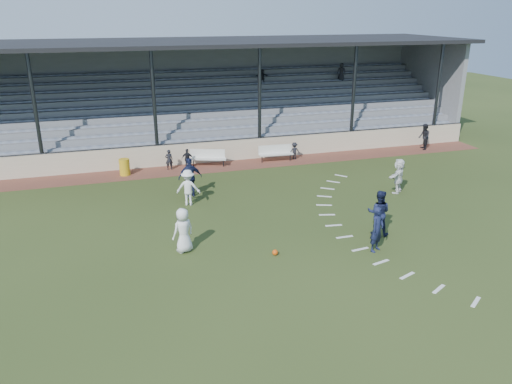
{
  "coord_description": "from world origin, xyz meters",
  "views": [
    {
      "loc": [
        -5.59,
        -15.87,
        8.3
      ],
      "look_at": [
        0.0,
        2.5,
        1.3
      ],
      "focal_mm": 35.0,
      "sensor_mm": 36.0,
      "label": 1
    }
  ],
  "objects_px": {
    "bench_left": "(208,156)",
    "football": "(275,252)",
    "trash_bin": "(125,167)",
    "bench_right": "(276,152)",
    "player_navy_lead": "(377,229)",
    "official": "(424,137)",
    "player_white_lead": "(183,230)"
  },
  "relations": [
    {
      "from": "player_navy_lead",
      "to": "official",
      "type": "relative_size",
      "value": 1.05
    },
    {
      "from": "player_white_lead",
      "to": "official",
      "type": "xyz_separation_m",
      "value": [
        16.76,
        9.73,
        -0.0
      ]
    },
    {
      "from": "bench_right",
      "to": "trash_bin",
      "type": "relative_size",
      "value": 2.3
    },
    {
      "from": "football",
      "to": "official",
      "type": "bearing_deg",
      "value": 38.79
    },
    {
      "from": "player_white_lead",
      "to": "bench_left",
      "type": "bearing_deg",
      "value": -130.07
    },
    {
      "from": "bench_left",
      "to": "official",
      "type": "bearing_deg",
      "value": 17.61
    },
    {
      "from": "bench_right",
      "to": "player_white_lead",
      "type": "bearing_deg",
      "value": -121.16
    },
    {
      "from": "football",
      "to": "player_white_lead",
      "type": "distance_m",
      "value": 3.41
    },
    {
      "from": "player_navy_lead",
      "to": "official",
      "type": "bearing_deg",
      "value": 18.4
    },
    {
      "from": "player_white_lead",
      "to": "player_navy_lead",
      "type": "relative_size",
      "value": 0.98
    },
    {
      "from": "bench_left",
      "to": "bench_right",
      "type": "xyz_separation_m",
      "value": [
        3.96,
        -0.22,
        0.0
      ]
    },
    {
      "from": "bench_right",
      "to": "player_white_lead",
      "type": "xyz_separation_m",
      "value": [
        -6.98,
        -9.99,
        0.25
      ]
    },
    {
      "from": "bench_right",
      "to": "football",
      "type": "relative_size",
      "value": 9.55
    },
    {
      "from": "trash_bin",
      "to": "football",
      "type": "xyz_separation_m",
      "value": [
        4.66,
        -11.11,
        -0.35
      ]
    },
    {
      "from": "football",
      "to": "player_navy_lead",
      "type": "relative_size",
      "value": 0.12
    },
    {
      "from": "player_white_lead",
      "to": "trash_bin",
      "type": "bearing_deg",
      "value": -104.52
    },
    {
      "from": "bench_left",
      "to": "football",
      "type": "xyz_separation_m",
      "value": [
        0.07,
        -11.47,
        -0.48
      ]
    },
    {
      "from": "trash_bin",
      "to": "player_white_lead",
      "type": "height_order",
      "value": "player_white_lead"
    },
    {
      "from": "bench_left",
      "to": "official",
      "type": "xyz_separation_m",
      "value": [
        13.74,
        -0.48,
        0.25
      ]
    },
    {
      "from": "trash_bin",
      "to": "official",
      "type": "xyz_separation_m",
      "value": [
        18.34,
        -0.12,
        0.37
      ]
    },
    {
      "from": "bench_right",
      "to": "official",
      "type": "distance_m",
      "value": 9.79
    },
    {
      "from": "football",
      "to": "player_white_lead",
      "type": "xyz_separation_m",
      "value": [
        -3.09,
        1.26,
        0.73
      ]
    },
    {
      "from": "trash_bin",
      "to": "bench_right",
      "type": "bearing_deg",
      "value": 0.92
    },
    {
      "from": "bench_left",
      "to": "bench_right",
      "type": "distance_m",
      "value": 3.97
    },
    {
      "from": "bench_right",
      "to": "player_navy_lead",
      "type": "bearing_deg",
      "value": -87.4
    },
    {
      "from": "trash_bin",
      "to": "player_white_lead",
      "type": "bearing_deg",
      "value": -80.91
    },
    {
      "from": "bench_left",
      "to": "trash_bin",
      "type": "xyz_separation_m",
      "value": [
        -4.59,
        -0.36,
        -0.12
      ]
    },
    {
      "from": "player_navy_lead",
      "to": "official",
      "type": "distance_m",
      "value": 15.41
    },
    {
      "from": "bench_right",
      "to": "player_navy_lead",
      "type": "xyz_separation_m",
      "value": [
        -0.25,
        -11.97,
        0.27
      ]
    },
    {
      "from": "trash_bin",
      "to": "official",
      "type": "distance_m",
      "value": 18.34
    },
    {
      "from": "bench_right",
      "to": "player_navy_lead",
      "type": "relative_size",
      "value": 1.18
    },
    {
      "from": "football",
      "to": "player_navy_lead",
      "type": "distance_m",
      "value": 3.8
    }
  ]
}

